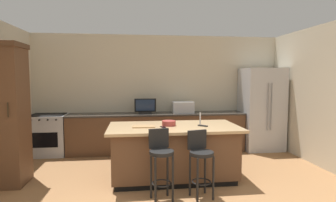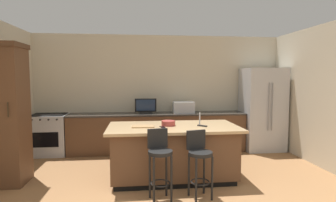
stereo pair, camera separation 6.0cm
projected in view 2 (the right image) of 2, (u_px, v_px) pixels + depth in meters
wall_back at (160, 92)px, 6.62m from camera, size 6.35×0.12×2.72m
wall_right at (331, 97)px, 4.97m from camera, size 0.12×4.41×2.72m
counter_back at (158, 132)px, 6.31m from camera, size 4.04×0.62×0.89m
kitchen_island at (173, 152)px, 4.60m from camera, size 2.17×1.13×0.91m
refrigerator at (262, 109)px, 6.47m from camera, size 0.91×0.80×1.93m
range_oven at (50, 134)px, 6.04m from camera, size 0.77×0.63×0.91m
cabinet_tower at (5, 112)px, 4.32m from camera, size 0.62×0.61×2.25m
microwave at (183, 107)px, 6.33m from camera, size 0.48×0.36×0.26m
tv_monitor at (146, 107)px, 6.18m from camera, size 0.49×0.16×0.35m
sink_faucet_back at (151, 108)px, 6.35m from camera, size 0.02×0.02×0.24m
sink_faucet_island at (200, 119)px, 4.60m from camera, size 0.02×0.02×0.22m
bar_stool_left at (160, 158)px, 3.79m from camera, size 0.34×0.36×0.99m
bar_stool_right at (199, 158)px, 3.87m from camera, size 0.35×0.37×0.95m
fruit_bowl at (168, 123)px, 4.59m from camera, size 0.23×0.23×0.08m
cell_phone at (162, 127)px, 4.43m from camera, size 0.10×0.16×0.01m
tv_remote at (202, 126)px, 4.52m from camera, size 0.15×0.15×0.02m
cutting_board at (143, 126)px, 4.47m from camera, size 0.37×0.25×0.02m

